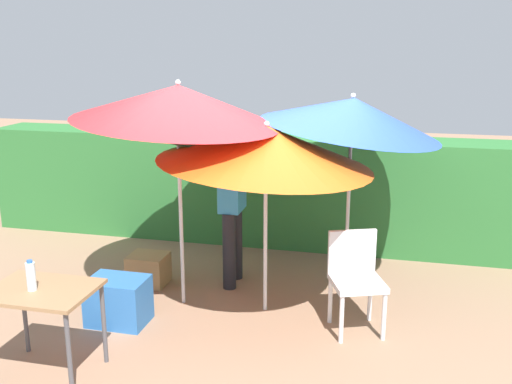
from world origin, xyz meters
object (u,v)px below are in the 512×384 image
umbrella_yellow (229,126)px  chair_plastic (355,275)px  umbrella_rainbow (178,104)px  cooler_box (118,301)px  bottle_water (31,276)px  folding_table (42,299)px  crate_cardboard (149,269)px  umbrella_navy (266,145)px  umbrella_orange (352,114)px  person_vendor (232,199)px

umbrella_yellow → chair_plastic: bearing=-30.5°
umbrella_rainbow → cooler_box: 1.90m
umbrella_yellow → bottle_water: bearing=-112.8°
folding_table → chair_plastic: bearing=30.4°
umbrella_yellow → crate_cardboard: (-0.82, -0.34, -1.52)m
umbrella_rainbow → umbrella_navy: 0.90m
umbrella_rainbow → umbrella_orange: size_ratio=1.05×
umbrella_rainbow → bottle_water: 2.01m
umbrella_navy → person_vendor: bearing=131.7°
umbrella_navy → cooler_box: 1.98m
crate_cardboard → folding_table: 1.88m
cooler_box → umbrella_navy: bearing=25.3°
bottle_water → person_vendor: bearing=64.9°
chair_plastic → umbrella_orange: bearing=100.2°
umbrella_orange → folding_table: (-2.13, -2.14, -1.22)m
umbrella_navy → chair_plastic: size_ratio=2.26×
umbrella_rainbow → person_vendor: umbrella_rainbow is taller
umbrella_orange → umbrella_navy: (-0.72, -0.63, -0.23)m
person_vendor → crate_cardboard: person_vendor is taller
umbrella_yellow → umbrella_navy: (0.54, -0.64, -0.07)m
umbrella_orange → cooler_box: (-1.98, -1.22, -1.63)m
person_vendor → cooler_box: person_vendor is taller
person_vendor → chair_plastic: person_vendor is taller
umbrella_orange → chair_plastic: bearing=-79.8°
umbrella_rainbow → bottle_water: bearing=-112.6°
person_vendor → cooler_box: bearing=-124.4°
umbrella_orange → cooler_box: 2.84m
umbrella_navy → chair_plastic: 1.41m
person_vendor → chair_plastic: (1.34, -0.72, -0.42)m
umbrella_orange → cooler_box: bearing=-148.2°
umbrella_orange → umbrella_yellow: bearing=179.3°
umbrella_navy → chair_plastic: bearing=-11.8°
umbrella_navy → cooler_box: bearing=-154.7°
umbrella_navy → person_vendor: (-0.48, 0.54, -0.68)m
chair_plastic → person_vendor: bearing=151.8°
umbrella_yellow → umbrella_rainbow: bearing=-113.3°
chair_plastic → umbrella_navy: bearing=168.2°
umbrella_navy → chair_plastic: umbrella_navy is taller
crate_cardboard → umbrella_navy: bearing=-12.8°
umbrella_yellow → folding_table: size_ratio=2.41×
umbrella_rainbow → umbrella_yellow: 0.79m
umbrella_rainbow → crate_cardboard: bearing=147.5°
umbrella_rainbow → crate_cardboard: (-0.53, 0.34, -1.81)m
umbrella_orange → bottle_water: bearing=-135.0°
umbrella_yellow → bottle_water: (-0.92, -2.19, -0.86)m
cooler_box → bottle_water: 1.15m
folding_table → cooler_box: bearing=80.5°
umbrella_rainbow → person_vendor: size_ratio=1.19×
folding_table → umbrella_yellow: bearing=68.0°
umbrella_rainbow → umbrella_yellow: (0.29, 0.67, -0.29)m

